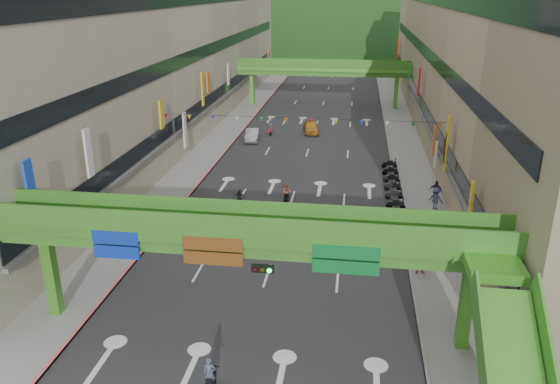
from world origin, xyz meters
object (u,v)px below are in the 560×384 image
at_px(pedestrian_red, 422,264).
at_px(scooter_rider_mid, 287,194).
at_px(overpass_near, 263,250).
at_px(car_silver, 253,135).
at_px(scooter_rider_near, 210,378).
at_px(car_yellow, 311,127).

bearing_deg(pedestrian_red, scooter_rider_mid, 122.80).
bearing_deg(overpass_near, car_silver, 101.55).
xyz_separation_m(overpass_near, scooter_rider_near, (-1.75, -4.38, -4.36)).
height_order(overpass_near, car_silver, overpass_near).
relative_size(scooter_rider_mid, car_yellow, 0.44).
relative_size(scooter_rider_mid, pedestrian_red, 1.19).
bearing_deg(scooter_rider_near, car_silver, 98.15).
relative_size(scooter_rider_near, car_silver, 0.43).
xyz_separation_m(scooter_rider_near, car_yellow, (0.44, 47.91, -0.10)).
bearing_deg(scooter_rider_mid, car_silver, 108.58).
xyz_separation_m(overpass_near, pedestrian_red, (8.87, 8.01, -4.40)).
bearing_deg(car_silver, scooter_rider_near, -86.73).
relative_size(overpass_near, car_yellow, 6.35).
distance_m(scooter_rider_mid, pedestrian_red, 14.88).
bearing_deg(scooter_rider_near, car_yellow, 89.48).
height_order(overpass_near, car_yellow, overpass_near).
xyz_separation_m(scooter_rider_mid, car_silver, (-6.69, 19.89, -0.26)).
bearing_deg(scooter_rider_near, pedestrian_red, 49.42).
height_order(scooter_rider_mid, car_yellow, scooter_rider_mid).
bearing_deg(pedestrian_red, car_silver, 108.58).
bearing_deg(scooter_rider_mid, car_yellow, 90.15).
xyz_separation_m(scooter_rider_mid, pedestrian_red, (10.11, -10.91, -0.17)).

